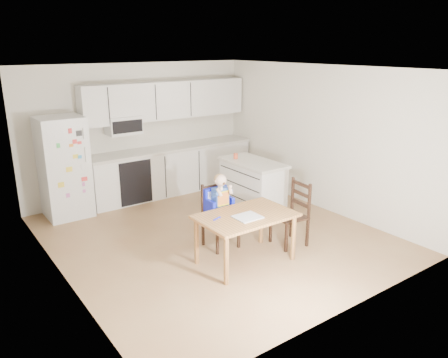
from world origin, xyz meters
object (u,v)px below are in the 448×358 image
at_px(refrigerator, 64,167).
at_px(red_cup, 236,156).
at_px(dining_table, 246,221).
at_px(chair_side, 295,209).
at_px(kitchen_island, 252,186).
at_px(chair_booster, 219,203).

xyz_separation_m(refrigerator, red_cup, (2.56, -1.37, 0.10)).
bearing_deg(refrigerator, red_cup, -28.16).
relative_size(dining_table, chair_side, 1.33).
relative_size(kitchen_island, red_cup, 12.87).
bearing_deg(dining_table, chair_side, 2.40).
xyz_separation_m(refrigerator, kitchen_island, (2.70, -1.69, -0.40)).
height_order(kitchen_island, dining_table, kitchen_island).
height_order(refrigerator, chair_side, refrigerator).
relative_size(red_cup, chair_side, 0.10).
height_order(refrigerator, kitchen_island, refrigerator).
bearing_deg(kitchen_island, red_cup, 113.19).
distance_m(dining_table, chair_side, 0.95).
bearing_deg(kitchen_island, dining_table, -132.04).
bearing_deg(refrigerator, dining_table, -65.42).
xyz_separation_m(kitchen_island, red_cup, (-0.13, 0.31, 0.49)).
bearing_deg(red_cup, chair_side, -96.67).
distance_m(kitchen_island, chair_side, 1.42).
distance_m(refrigerator, kitchen_island, 3.20).
relative_size(refrigerator, red_cup, 17.93).
xyz_separation_m(kitchen_island, dining_table, (-1.28, -1.42, 0.13)).
bearing_deg(refrigerator, kitchen_island, -32.01).
height_order(refrigerator, chair_booster, refrigerator).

